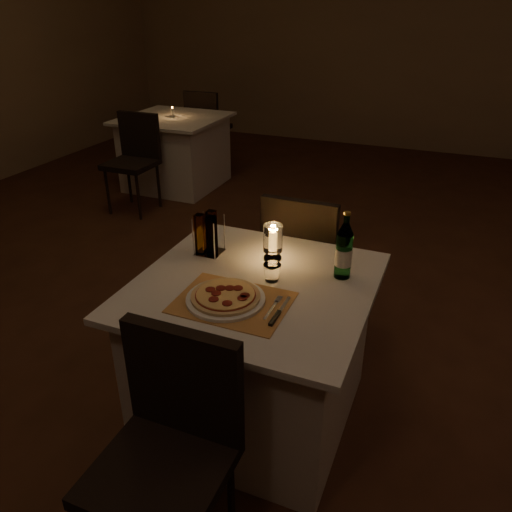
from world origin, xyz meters
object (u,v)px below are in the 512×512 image
at_px(main_table, 254,351).
at_px(pizza, 226,295).
at_px(water_bottle, 344,251).
at_px(hurricane_candle, 273,239).
at_px(tumbler, 272,272).
at_px(chair_near, 171,434).
at_px(chair_far, 303,253).
at_px(plate, 226,299).
at_px(neighbor_table_left, 176,152).

distance_m(main_table, pizza, 0.44).
relative_size(water_bottle, hurricane_candle, 1.77).
bearing_deg(pizza, tumbler, 63.79).
bearing_deg(water_bottle, chair_near, -110.16).
xyz_separation_m(chair_far, hurricane_candle, (-0.01, -0.48, 0.29)).
relative_size(plate, neighbor_table_left, 0.32).
xyz_separation_m(plate, water_bottle, (0.38, 0.38, 0.11)).
relative_size(tumbler, neighbor_table_left, 0.08).
xyz_separation_m(chair_far, plate, (-0.05, -0.89, 0.20)).
bearing_deg(chair_near, plate, 95.35).
bearing_deg(chair_far, plate, -93.20).
xyz_separation_m(tumbler, hurricane_candle, (-0.07, 0.19, 0.06)).
bearing_deg(hurricane_candle, chair_far, 89.32).
relative_size(tumbler, water_bottle, 0.26).
height_order(tumbler, hurricane_candle, hurricane_candle).
relative_size(main_table, pizza, 3.57).
distance_m(chair_near, chair_far, 1.43).
xyz_separation_m(water_bottle, neighbor_table_left, (-2.42, 2.62, -0.49)).
bearing_deg(hurricane_candle, neighbor_table_left, 128.84).
distance_m(chair_far, water_bottle, 0.69).
relative_size(plate, hurricane_candle, 1.86).
distance_m(chair_near, pizza, 0.58).
bearing_deg(water_bottle, main_table, -149.54).
bearing_deg(tumbler, main_table, -142.26).
height_order(water_bottle, hurricane_candle, water_bottle).
distance_m(main_table, chair_near, 0.74).
bearing_deg(main_table, chair_near, -90.00).
relative_size(chair_far, plate, 2.81).
bearing_deg(plate, chair_near, -84.65).
bearing_deg(neighbor_table_left, water_bottle, -47.32).
distance_m(main_table, water_bottle, 0.62).
distance_m(main_table, chair_far, 0.74).
bearing_deg(hurricane_candle, water_bottle, -7.04).
bearing_deg(main_table, pizza, -105.45).
bearing_deg(chair_near, pizza, 95.32).
bearing_deg(hurricane_candle, chair_near, -89.66).
relative_size(pizza, water_bottle, 0.92).
height_order(chair_far, water_bottle, water_bottle).
height_order(main_table, plate, plate).
bearing_deg(tumbler, chair_far, 95.39).
height_order(hurricane_candle, neighbor_table_left, hurricane_candle).
xyz_separation_m(chair_near, neighbor_table_left, (-2.08, 3.53, -0.18)).
relative_size(chair_far, water_bottle, 2.95).
xyz_separation_m(pizza, hurricane_candle, (0.04, 0.42, 0.07)).
relative_size(chair_near, pizza, 3.21).
distance_m(pizza, tumbler, 0.26).
bearing_deg(main_table, water_bottle, 30.46).
bearing_deg(chair_far, pizza, -93.18).
height_order(pizza, tumbler, tumbler).
bearing_deg(chair_far, tumbler, -84.61).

